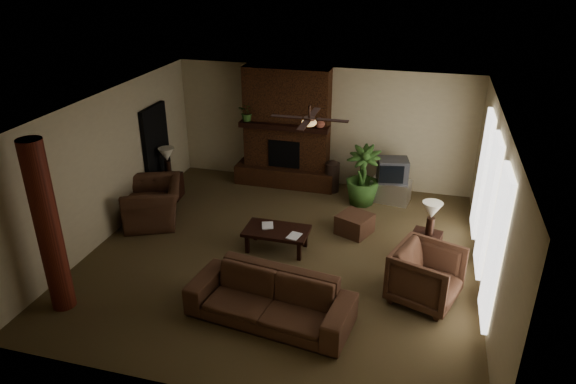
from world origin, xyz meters
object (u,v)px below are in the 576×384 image
(log_column, at_px, (48,228))
(tv_stand, at_px, (390,191))
(lamp_left, at_px, (167,157))
(floor_vase, at_px, (332,174))
(lamp_right, at_px, (432,213))
(ottoman, at_px, (355,224))
(sofa, at_px, (270,292))
(side_table_right, at_px, (425,247))
(side_table_left, at_px, (170,186))
(armchair_right, at_px, (427,273))
(floor_plant, at_px, (362,188))
(coffee_table, at_px, (277,232))
(armchair_left, at_px, (153,196))

(log_column, xyz_separation_m, tv_stand, (4.68, 5.24, -1.15))
(tv_stand, distance_m, lamp_left, 5.07)
(floor_vase, relative_size, lamp_right, 1.18)
(ottoman, bearing_deg, lamp_left, 172.70)
(sofa, relative_size, lamp_left, 3.85)
(side_table_right, bearing_deg, tv_stand, 109.08)
(log_column, xyz_separation_m, side_table_left, (-0.20, 4.11, -1.12))
(sofa, bearing_deg, armchair_right, 33.80)
(floor_plant, bearing_deg, coffee_table, -117.58)
(tv_stand, distance_m, lamp_right, 2.67)
(lamp_left, xyz_separation_m, side_table_right, (5.70, -1.24, -0.73))
(floor_vase, bearing_deg, sofa, -90.34)
(armchair_left, bearing_deg, side_table_left, 165.73)
(log_column, distance_m, armchair_right, 5.85)
(armchair_right, relative_size, ottoman, 1.69)
(side_table_left, distance_m, lamp_right, 5.93)
(ottoman, xyz_separation_m, floor_vase, (-0.82, 1.87, 0.23))
(armchair_left, height_order, side_table_right, armchair_left)
(floor_vase, distance_m, lamp_right, 3.48)
(lamp_right, bearing_deg, log_column, -152.98)
(log_column, height_order, ottoman, log_column)
(sofa, height_order, side_table_left, sofa)
(log_column, height_order, sofa, log_column)
(coffee_table, relative_size, floor_vase, 1.56)
(tv_stand, height_order, lamp_left, lamp_left)
(coffee_table, distance_m, lamp_right, 2.83)
(tv_stand, relative_size, lamp_left, 1.31)
(ottoman, xyz_separation_m, lamp_right, (1.42, -0.73, 0.80))
(log_column, xyz_separation_m, ottoman, (4.13, 3.56, -1.20))
(armchair_left, relative_size, side_table_right, 2.37)
(sofa, xyz_separation_m, side_table_right, (2.22, 2.32, -0.21))
(armchair_right, distance_m, lamp_left, 6.27)
(armchair_left, bearing_deg, floor_plant, 91.23)
(armchair_left, distance_m, armchair_right, 5.69)
(log_column, bearing_deg, armchair_right, 16.56)
(log_column, distance_m, sofa, 3.45)
(armchair_left, height_order, ottoman, armchair_left)
(floor_plant, bearing_deg, side_table_left, -168.85)
(log_column, bearing_deg, armchair_left, 89.76)
(floor_vase, relative_size, lamp_left, 1.18)
(tv_stand, bearing_deg, sofa, -97.75)
(coffee_table, xyz_separation_m, floor_plant, (1.26, 2.42, -0.00))
(floor_plant, bearing_deg, side_table_right, -55.47)
(log_column, distance_m, side_table_right, 6.31)
(armchair_left, xyz_separation_m, lamp_left, (-0.21, 1.14, 0.43))
(sofa, relative_size, lamp_right, 3.85)
(side_table_left, bearing_deg, sofa, -45.74)
(armchair_right, xyz_separation_m, floor_vase, (-2.24, 3.78, -0.08))
(tv_stand, xyz_separation_m, floor_vase, (-1.37, 0.19, 0.18))
(armchair_right, relative_size, coffee_table, 0.85)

